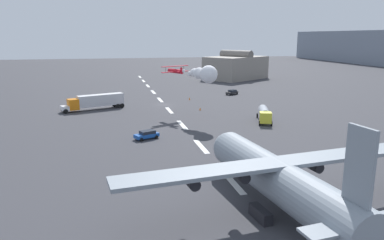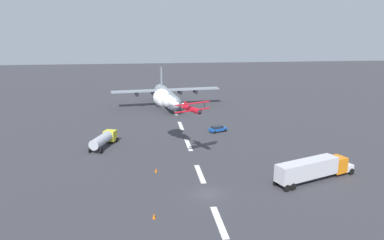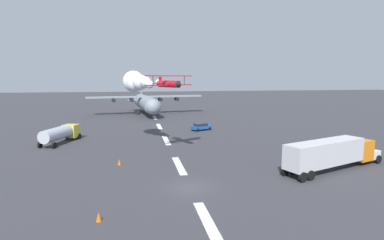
{
  "view_description": "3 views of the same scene",
  "coord_description": "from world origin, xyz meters",
  "px_view_note": "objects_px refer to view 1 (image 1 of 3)",
  "views": [
    {
      "loc": [
        97.17,
        -14.95,
        18.03
      ],
      "look_at": [
        32.84,
        0.0,
        3.04
      ],
      "focal_mm": 34.66,
      "sensor_mm": 36.0,
      "label": 1
    },
    {
      "loc": [
        -47.77,
        8.95,
        23.91
      ],
      "look_at": [
        13.37,
        0.64,
        8.19
      ],
      "focal_mm": 32.96,
      "sensor_mm": 36.0,
      "label": 2
    },
    {
      "loc": [
        -29.21,
        5.29,
        11.04
      ],
      "look_at": [
        17.04,
        -3.39,
        4.5
      ],
      "focal_mm": 28.47,
      "sensor_mm": 36.0,
      "label": 3
    }
  ],
  "objects_px": {
    "cargo_transport_plane": "(273,175)",
    "stunt_biplane_red": "(203,74)",
    "followme_car_yellow": "(147,134)",
    "traffic_cone_near": "(190,99)",
    "traffic_cone_far": "(200,109)",
    "airport_staff_sedan": "(232,92)",
    "fuel_tanker_truck": "(264,114)",
    "semi_truck_orange": "(95,101)"
  },
  "relations": [
    {
      "from": "followme_car_yellow",
      "to": "airport_staff_sedan",
      "type": "xyz_separation_m",
      "value": [
        -45.45,
        31.85,
        -0.0
      ]
    },
    {
      "from": "stunt_biplane_red",
      "to": "fuel_tanker_truck",
      "type": "distance_m",
      "value": 15.87
    },
    {
      "from": "stunt_biplane_red",
      "to": "traffic_cone_near",
      "type": "height_order",
      "value": "stunt_biplane_red"
    },
    {
      "from": "stunt_biplane_red",
      "to": "semi_truck_orange",
      "type": "relative_size",
      "value": 1.03
    },
    {
      "from": "semi_truck_orange",
      "to": "traffic_cone_near",
      "type": "height_order",
      "value": "semi_truck_orange"
    },
    {
      "from": "semi_truck_orange",
      "to": "stunt_biplane_red",
      "type": "bearing_deg",
      "value": 49.11
    },
    {
      "from": "cargo_transport_plane",
      "to": "stunt_biplane_red",
      "type": "xyz_separation_m",
      "value": [
        -40.66,
        2.86,
        6.77
      ]
    },
    {
      "from": "followme_car_yellow",
      "to": "traffic_cone_near",
      "type": "distance_m",
      "value": 42.28
    },
    {
      "from": "stunt_biplane_red",
      "to": "fuel_tanker_truck",
      "type": "height_order",
      "value": "stunt_biplane_red"
    },
    {
      "from": "traffic_cone_near",
      "to": "cargo_transport_plane",
      "type": "bearing_deg",
      "value": -5.31
    },
    {
      "from": "cargo_transport_plane",
      "to": "traffic_cone_far",
      "type": "bearing_deg",
      "value": 174.03
    },
    {
      "from": "cargo_transport_plane",
      "to": "semi_truck_orange",
      "type": "relative_size",
      "value": 2.26
    },
    {
      "from": "stunt_biplane_red",
      "to": "semi_truck_orange",
      "type": "distance_m",
      "value": 31.02
    },
    {
      "from": "followme_car_yellow",
      "to": "traffic_cone_near",
      "type": "bearing_deg",
      "value": 156.85
    },
    {
      "from": "stunt_biplane_red",
      "to": "cargo_transport_plane",
      "type": "bearing_deg",
      "value": -4.03
    },
    {
      "from": "semi_truck_orange",
      "to": "airport_staff_sedan",
      "type": "xyz_separation_m",
      "value": [
        -15.21,
        41.39,
        -1.33
      ]
    },
    {
      "from": "fuel_tanker_truck",
      "to": "airport_staff_sedan",
      "type": "bearing_deg",
      "value": 171.36
    },
    {
      "from": "semi_truck_orange",
      "to": "airport_staff_sedan",
      "type": "height_order",
      "value": "semi_truck_orange"
    },
    {
      "from": "semi_truck_orange",
      "to": "followme_car_yellow",
      "type": "relative_size",
      "value": 3.29
    },
    {
      "from": "semi_truck_orange",
      "to": "traffic_cone_far",
      "type": "relative_size",
      "value": 20.61
    },
    {
      "from": "fuel_tanker_truck",
      "to": "traffic_cone_near",
      "type": "distance_m",
      "value": 32.25
    },
    {
      "from": "followme_car_yellow",
      "to": "traffic_cone_far",
      "type": "xyz_separation_m",
      "value": [
        -23.29,
        15.8,
        -0.44
      ]
    },
    {
      "from": "cargo_transport_plane",
      "to": "stunt_biplane_red",
      "type": "bearing_deg",
      "value": 175.97
    },
    {
      "from": "stunt_biplane_red",
      "to": "followme_car_yellow",
      "type": "distance_m",
      "value": 19.37
    },
    {
      "from": "stunt_biplane_red",
      "to": "airport_staff_sedan",
      "type": "height_order",
      "value": "stunt_biplane_red"
    },
    {
      "from": "followme_car_yellow",
      "to": "traffic_cone_far",
      "type": "height_order",
      "value": "followme_car_yellow"
    },
    {
      "from": "cargo_transport_plane",
      "to": "stunt_biplane_red",
      "type": "relative_size",
      "value": 2.2
    },
    {
      "from": "traffic_cone_far",
      "to": "airport_staff_sedan",
      "type": "bearing_deg",
      "value": 144.07
    },
    {
      "from": "cargo_transport_plane",
      "to": "fuel_tanker_truck",
      "type": "height_order",
      "value": "cargo_transport_plane"
    },
    {
      "from": "fuel_tanker_truck",
      "to": "semi_truck_orange",
      "type": "bearing_deg",
      "value": -121.78
    },
    {
      "from": "stunt_biplane_red",
      "to": "followme_car_yellow",
      "type": "bearing_deg",
      "value": -50.84
    },
    {
      "from": "semi_truck_orange",
      "to": "airport_staff_sedan",
      "type": "relative_size",
      "value": 3.49
    },
    {
      "from": "followme_car_yellow",
      "to": "semi_truck_orange",
      "type": "bearing_deg",
      "value": -162.49
    },
    {
      "from": "stunt_biplane_red",
      "to": "fuel_tanker_truck",
      "type": "relative_size",
      "value": 1.71
    },
    {
      "from": "cargo_transport_plane",
      "to": "stunt_biplane_red",
      "type": "distance_m",
      "value": 41.32
    },
    {
      "from": "traffic_cone_near",
      "to": "stunt_biplane_red",
      "type": "bearing_deg",
      "value": -7.14
    },
    {
      "from": "followme_car_yellow",
      "to": "traffic_cone_far",
      "type": "distance_m",
      "value": 28.14
    },
    {
      "from": "followme_car_yellow",
      "to": "traffic_cone_near",
      "type": "height_order",
      "value": "followme_car_yellow"
    },
    {
      "from": "cargo_transport_plane",
      "to": "airport_staff_sedan",
      "type": "xyz_separation_m",
      "value": [
        -75.46,
        21.64,
        -2.75
      ]
    },
    {
      "from": "fuel_tanker_truck",
      "to": "followme_car_yellow",
      "type": "relative_size",
      "value": 1.98
    },
    {
      "from": "fuel_tanker_truck",
      "to": "traffic_cone_far",
      "type": "relative_size",
      "value": 12.39
    },
    {
      "from": "stunt_biplane_red",
      "to": "traffic_cone_far",
      "type": "distance_m",
      "value": 16.31
    }
  ]
}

